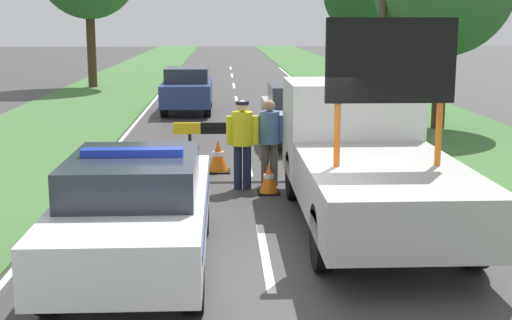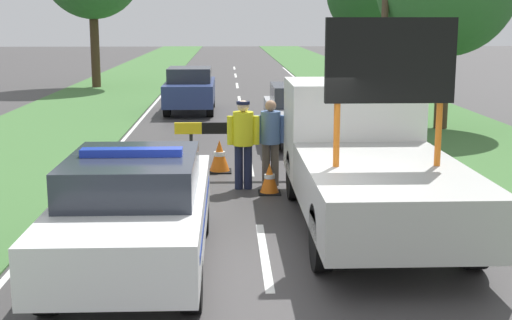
{
  "view_description": "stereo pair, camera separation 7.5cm",
  "coord_description": "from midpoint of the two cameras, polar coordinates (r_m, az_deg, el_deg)",
  "views": [
    {
      "loc": [
        -0.58,
        -9.13,
        3.28
      ],
      "look_at": [
        -0.06,
        1.89,
        1.1
      ],
      "focal_mm": 50.0,
      "sensor_mm": 36.0,
      "label": 1
    },
    {
      "loc": [
        -0.51,
        -9.13,
        3.28
      ],
      "look_at": [
        -0.06,
        1.89,
        1.1
      ],
      "focal_mm": 50.0,
      "sensor_mm": 36.0,
      "label": 2
    }
  ],
  "objects": [
    {
      "name": "police_car",
      "position": [
        9.6,
        -9.82,
        -3.83
      ],
      "size": [
        1.87,
        4.95,
        1.65
      ],
      "rotation": [
        0.0,
        0.0,
        0.03
      ],
      "color": "white",
      "rests_on": "ground"
    },
    {
      "name": "queued_car_sedan_silver",
      "position": [
        19.44,
        3.35,
        3.87
      ],
      "size": [
        1.81,
        4.39,
        1.56
      ],
      "rotation": [
        0.0,
        0.0,
        3.14
      ],
      "color": "#B2B2B7",
      "rests_on": "ground"
    },
    {
      "name": "traffic_cone_behind_barrier",
      "position": [
        13.62,
        0.86,
        -1.5
      ],
      "size": [
        0.42,
        0.42,
        0.59
      ],
      "color": "black",
      "rests_on": "ground"
    },
    {
      "name": "ground_plane",
      "position": [
        9.72,
        0.67,
        -8.55
      ],
      "size": [
        160.0,
        160.0,
        0.0
      ],
      "primitive_type": "plane",
      "color": "#3D3A3A"
    },
    {
      "name": "pedestrian_civilian",
      "position": [
        14.14,
        0.94,
        1.94
      ],
      "size": [
        0.62,
        0.39,
        1.72
      ],
      "rotation": [
        0.0,
        0.0,
        0.18
      ],
      "color": "brown",
      "rests_on": "ground"
    },
    {
      "name": "traffic_cone_near_truck",
      "position": [
        15.56,
        -3.18,
        0.31
      ],
      "size": [
        0.52,
        0.52,
        0.71
      ],
      "color": "black",
      "rests_on": "ground"
    },
    {
      "name": "grass_verge_left",
      "position": [
        29.8,
        -13.09,
        4.6
      ],
      "size": [
        4.83,
        120.0,
        0.03
      ],
      "color": "#427038",
      "rests_on": "ground"
    },
    {
      "name": "traffic_cone_near_police",
      "position": [
        15.09,
        6.24,
        -0.12
      ],
      "size": [
        0.5,
        0.5,
        0.69
      ],
      "color": "black",
      "rests_on": "ground"
    },
    {
      "name": "queued_car_hatch_blue",
      "position": [
        25.79,
        -5.6,
        5.66
      ],
      "size": [
        1.71,
        4.27,
        1.6
      ],
      "rotation": [
        0.0,
        0.0,
        3.14
      ],
      "color": "navy",
      "rests_on": "ground"
    },
    {
      "name": "grass_verge_right",
      "position": [
        30.01,
        9.74,
        4.77
      ],
      "size": [
        4.83,
        120.0,
        0.03
      ],
      "color": "#427038",
      "rests_on": "ground"
    },
    {
      "name": "work_truck",
      "position": [
        11.8,
        8.53,
        0.36
      ],
      "size": [
        2.28,
        6.07,
        3.31
      ],
      "rotation": [
        0.0,
        0.0,
        3.08
      ],
      "color": "white",
      "rests_on": "ground"
    },
    {
      "name": "police_officer",
      "position": [
        13.86,
        -1.25,
        1.88
      ],
      "size": [
        0.63,
        0.4,
        1.75
      ],
      "rotation": [
        0.0,
        0.0,
        3.22
      ],
      "color": "#191E38",
      "rests_on": "ground"
    },
    {
      "name": "road_barrier",
      "position": [
        14.97,
        -0.23,
        2.32
      ],
      "size": [
        3.42,
        0.08,
        1.16
      ],
      "rotation": [
        0.0,
        0.0,
        0.12
      ],
      "color": "black",
      "rests_on": "ground"
    },
    {
      "name": "lane_markings",
      "position": [
        22.7,
        -1.31,
        2.88
      ],
      "size": [
        6.88,
        55.67,
        0.01
      ],
      "color": "silver",
      "rests_on": "ground"
    },
    {
      "name": "traffic_cone_centre_front",
      "position": [
        14.49,
        -11.55,
        -0.95
      ],
      "size": [
        0.43,
        0.43,
        0.59
      ],
      "color": "black",
      "rests_on": "ground"
    }
  ]
}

